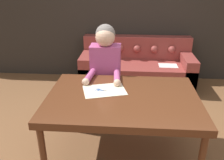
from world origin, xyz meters
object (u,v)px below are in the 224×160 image
dining_table (123,102)px  scissors (102,90)px  couch (136,69)px  person (106,76)px

dining_table → scissors: bearing=153.9°
couch → scissors: bearing=-102.8°
dining_table → person: person is taller
couch → person: bearing=-108.6°
person → dining_table: bearing=-70.5°
dining_table → scissors: 0.25m
person → scissors: (0.01, -0.55, 0.07)m
couch → scissors: couch is taller
dining_table → scissors: scissors is taller
person → scissors: 0.55m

